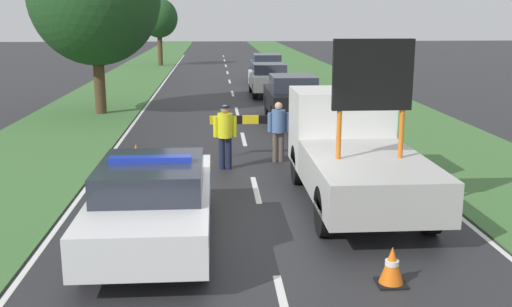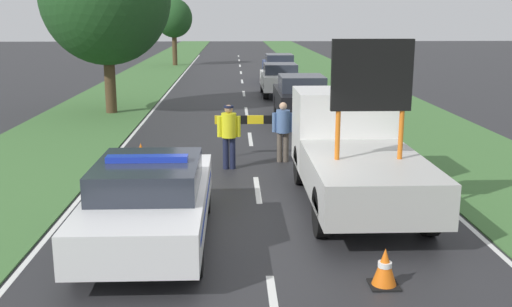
% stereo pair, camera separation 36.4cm
% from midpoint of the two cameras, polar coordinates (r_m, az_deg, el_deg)
% --- Properties ---
extents(ground_plane, '(160.00, 160.00, 0.00)m').
position_cam_midpoint_polar(ground_plane, '(11.00, -0.07, -7.17)').
color(ground_plane, '#28282B').
extents(lane_markings, '(7.71, 64.15, 0.01)m').
position_cam_midpoint_polar(lane_markings, '(27.30, -2.46, 5.04)').
color(lane_markings, silver).
rests_on(lane_markings, ground).
extents(grass_verge_left, '(4.17, 120.00, 0.03)m').
position_cam_midpoint_polar(grass_verge_left, '(30.99, -13.84, 5.66)').
color(grass_verge_left, '#427038').
rests_on(grass_verge_left, ground).
extents(grass_verge_right, '(4.17, 120.00, 0.03)m').
position_cam_midpoint_polar(grass_verge_right, '(31.26, 8.48, 5.95)').
color(grass_verge_right, '#427038').
rests_on(grass_verge_right, ground).
extents(police_car, '(1.93, 4.79, 1.54)m').
position_cam_midpoint_polar(police_car, '(10.32, -10.78, -4.39)').
color(police_car, white).
rests_on(police_car, ground).
extents(work_truck, '(2.14, 5.31, 3.39)m').
position_cam_midpoint_polar(work_truck, '(12.54, 8.36, 0.34)').
color(work_truck, white).
rests_on(work_truck, ground).
extents(road_barrier, '(2.62, 0.08, 1.17)m').
position_cam_midpoint_polar(road_barrier, '(16.15, -0.41, 2.92)').
color(road_barrier, black).
rests_on(road_barrier, ground).
extents(police_officer, '(0.59, 0.37, 1.64)m').
position_cam_midpoint_polar(police_officer, '(14.97, -3.66, 2.13)').
color(police_officer, '#191E38').
rests_on(police_officer, ground).
extents(pedestrian_civilian, '(0.57, 0.36, 1.59)m').
position_cam_midpoint_polar(pedestrian_civilian, '(15.72, 1.48, 2.54)').
color(pedestrian_civilian, brown).
rests_on(pedestrian_civilian, ground).
extents(traffic_cone_near_police, '(0.42, 0.42, 0.58)m').
position_cam_midpoint_polar(traffic_cone_near_police, '(8.92, 11.65, -10.44)').
color(traffic_cone_near_police, black).
rests_on(traffic_cone_near_police, ground).
extents(traffic_cone_centre_front, '(0.44, 0.44, 0.61)m').
position_cam_midpoint_polar(traffic_cone_centre_front, '(15.62, -11.98, -0.19)').
color(traffic_cone_centre_front, black).
rests_on(traffic_cone_centre_front, ground).
extents(queued_car_sedan_black, '(1.80, 4.15, 1.66)m').
position_cam_midpoint_polar(queued_car_sedan_black, '(22.16, 3.01, 5.40)').
color(queued_car_sedan_black, black).
rests_on(queued_car_sedan_black, ground).
extents(queued_car_van_white, '(1.74, 4.17, 1.54)m').
position_cam_midpoint_polar(queued_car_van_white, '(29.10, 0.86, 7.15)').
color(queued_car_van_white, silver).
rests_on(queued_car_van_white, ground).
extents(queued_car_hatch_blue, '(1.71, 4.46, 1.62)m').
position_cam_midpoint_polar(queued_car_hatch_blue, '(34.95, 0.70, 8.22)').
color(queued_car_hatch_blue, navy).
rests_on(queued_car_hatch_blue, ground).
extents(roadside_tree_near_right, '(2.80, 2.80, 5.06)m').
position_cam_midpoint_polar(roadside_tree_near_right, '(46.88, -9.45, 12.58)').
color(roadside_tree_near_right, '#4C3823').
rests_on(roadside_tree_near_right, ground).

